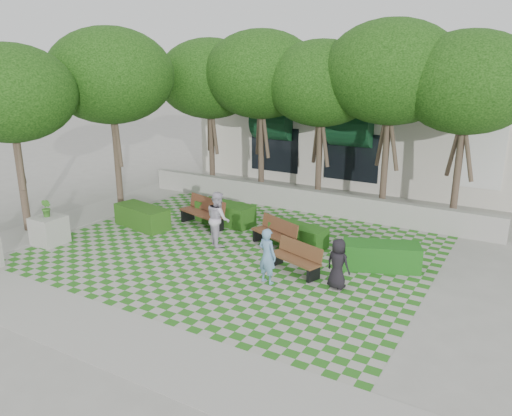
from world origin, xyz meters
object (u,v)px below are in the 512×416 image
Objects in this scene: bench_east at (296,258)px; hedge_west at (142,217)px; person_blue at (267,256)px; person_dark at (338,264)px; bench_mid at (275,234)px; hedge_midleft at (225,213)px; planter_back at (49,229)px; bench_west at (203,213)px; person_white at (218,218)px; hedge_east at (381,256)px; hedge_midright at (298,235)px.

bench_east is 0.79× the size of hedge_west.
person_blue is 1.13× the size of person_dark.
bench_mid is 3.02m from hedge_midleft.
planter_back is at bearing -117.20° from hedge_west.
bench_west is at bearing -166.34° from bench_mid.
person_white reaches higher than planter_back.
bench_mid reaches higher than hedge_east.
bench_west is at bearing -10.01° from person_dark.
hedge_midright is at bearing 132.95° from bench_east.
hedge_west is at bearing -141.93° from hedge_midleft.
bench_west is 6.67m from person_dark.
bench_east is 5.22m from bench_west.
bench_mid is at bearing -179.66° from hedge_east.
bench_east reaches higher than hedge_east.
bench_mid is at bearing -53.24° from person_blue.
hedge_midleft is at bearing 169.37° from hedge_east.
bench_east is 2.54m from hedge_east.
hedge_west is (-2.40, -1.88, -0.00)m from hedge_midleft.
person_blue is (-0.38, -1.05, 0.36)m from bench_east.
bench_mid is at bearing -23.44° from hedge_midleft.
hedge_midleft is 1.01× the size of hedge_west.
bench_west is 2.10m from person_white.
hedge_midright is at bearing 29.58° from planter_back.
planter_back is (-8.12, -2.05, 0.09)m from bench_east.
bench_west is at bearing 175.39° from hedge_east.
person_dark is (2.33, -2.41, 0.36)m from hedge_midright.
hedge_midright is at bearing -11.03° from hedge_midleft.
person_dark is at bearing -153.64° from person_white.
hedge_west is 3.48m from person_white.
planter_back is at bearing -128.52° from bench_mid.
bench_mid is 0.83× the size of hedge_west.
planter_back is 9.68m from person_dark.
bench_west is 0.84m from hedge_midleft.
hedge_east is at bearing 19.30° from planter_back.
hedge_east is (6.84, -0.55, -0.12)m from bench_west.
person_dark is (1.41, -0.37, 0.27)m from bench_east.
bench_mid is at bearing -116.90° from person_white.
bench_mid is at bearing -135.43° from hedge_midright.
bench_east is 3.34m from person_white.
bench_mid is at bearing -21.37° from person_dark.
planter_back is at bearing 21.37° from person_dark.
person_blue is (4.42, -3.10, 0.29)m from bench_west.
hedge_east is (2.04, 1.51, -0.04)m from bench_east.
hedge_west is at bearing -167.88° from hedge_midright.
bench_west is 1.35× the size of planter_back.
bench_east is 1.12× the size of person_blue.
bench_mid is at bearing 153.57° from bench_east.
hedge_east is 0.99× the size of hedge_west.
hedge_midleft is (-3.33, 0.65, 0.05)m from hedge_midright.
hedge_east is at bearing 55.14° from bench_east.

